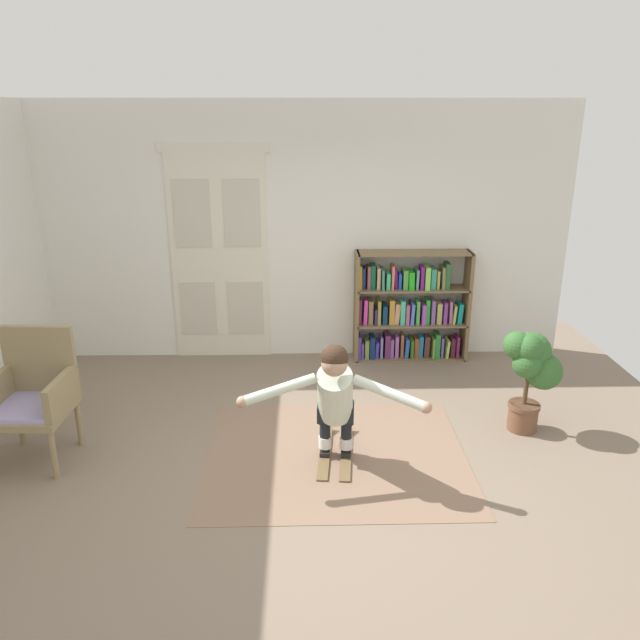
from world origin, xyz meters
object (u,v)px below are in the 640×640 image
object	(u,v)px
wicker_chair	(33,393)
potted_plant	(531,366)
skis_pair	(336,451)
person_skier	(335,394)
bookshelf	(408,311)

from	to	relation	value
wicker_chair	potted_plant	world-z (taller)	wicker_chair
wicker_chair	skis_pair	bearing A→B (deg)	-0.83
potted_plant	person_skier	size ratio (longest dim) A/B	0.65
bookshelf	potted_plant	world-z (taller)	bookshelf
bookshelf	wicker_chair	xyz separation A→B (m)	(-3.43, -2.08, -0.00)
wicker_chair	person_skier	xyz separation A→B (m)	(2.47, -0.26, 0.09)
bookshelf	person_skier	world-z (taller)	bookshelf
potted_plant	person_skier	distance (m)	1.87
bookshelf	skis_pair	world-z (taller)	bookshelf
potted_plant	person_skier	xyz separation A→B (m)	(-1.77, -0.60, 0.04)
potted_plant	wicker_chair	bearing A→B (deg)	-175.40
bookshelf	person_skier	size ratio (longest dim) A/B	0.90
bookshelf	wicker_chair	world-z (taller)	bookshelf
wicker_chair	potted_plant	xyz separation A→B (m)	(4.25, 0.34, 0.05)
skis_pair	wicker_chair	bearing A→B (deg)	179.17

